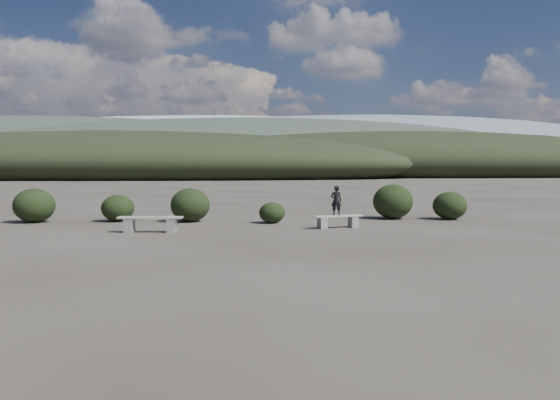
{
  "coord_description": "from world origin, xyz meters",
  "views": [
    {
      "loc": [
        -0.52,
        -11.56,
        1.99
      ],
      "look_at": [
        0.26,
        3.5,
        1.1
      ],
      "focal_mm": 35.0,
      "sensor_mm": 36.0,
      "label": 1
    }
  ],
  "objects": [
    {
      "name": "shrub_e",
      "position": [
        7.1,
        9.02,
        0.54
      ],
      "size": [
        1.29,
        1.29,
        1.08
      ],
      "primitive_type": "ellipsoid",
      "color": "black",
      "rests_on": "ground"
    },
    {
      "name": "ground",
      "position": [
        0.0,
        0.0,
        0.0
      ],
      "size": [
        1200.0,
        1200.0,
        0.0
      ],
      "primitive_type": "plane",
      "color": "#302B25",
      "rests_on": "ground"
    },
    {
      "name": "mountain_ridges",
      "position": [
        -7.48,
        339.06,
        10.84
      ],
      "size": [
        500.0,
        400.0,
        56.0
      ],
      "color": "black",
      "rests_on": "ground"
    },
    {
      "name": "bench_left",
      "position": [
        -3.65,
        5.34,
        0.3
      ],
      "size": [
        1.99,
        0.54,
        0.49
      ],
      "rotation": [
        0.0,
        0.0,
        -0.07
      ],
      "color": "slate",
      "rests_on": "ground"
    },
    {
      "name": "shrub_c",
      "position": [
        0.21,
        7.99,
        0.38
      ],
      "size": [
        0.94,
        0.94,
        0.75
      ],
      "primitive_type": "ellipsoid",
      "color": "black",
      "rests_on": "ground"
    },
    {
      "name": "shrub_b",
      "position": [
        -2.8,
        8.65,
        0.62
      ],
      "size": [
        1.45,
        1.45,
        1.24
      ],
      "primitive_type": "ellipsoid",
      "color": "black",
      "rests_on": "ground"
    },
    {
      "name": "bench_right",
      "position": [
        2.32,
        6.24,
        0.26
      ],
      "size": [
        1.73,
        0.86,
        0.43
      ],
      "rotation": [
        0.0,
        0.0,
        0.31
      ],
      "color": "slate",
      "rests_on": "ground"
    },
    {
      "name": "shrub_d",
      "position": [
        4.99,
        9.43,
        0.68
      ],
      "size": [
        1.55,
        1.55,
        1.35
      ],
      "primitive_type": "ellipsoid",
      "color": "black",
      "rests_on": "ground"
    },
    {
      "name": "seated_person",
      "position": [
        2.26,
        6.22,
        0.92
      ],
      "size": [
        0.36,
        0.25,
        0.98
      ],
      "primitive_type": "imported",
      "rotation": [
        0.0,
        0.0,
        3.11
      ],
      "color": "black",
      "rests_on": "bench_right"
    },
    {
      "name": "shrub_a",
      "position": [
        -5.5,
        8.91,
        0.5
      ],
      "size": [
        1.21,
        1.21,
        0.99
      ],
      "primitive_type": "ellipsoid",
      "color": "black",
      "rests_on": "ground"
    },
    {
      "name": "shrub_f",
      "position": [
        -8.46,
        8.7,
        0.62
      ],
      "size": [
        1.47,
        1.47,
        1.24
      ],
      "primitive_type": "ellipsoid",
      "color": "black",
      "rests_on": "ground"
    }
  ]
}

